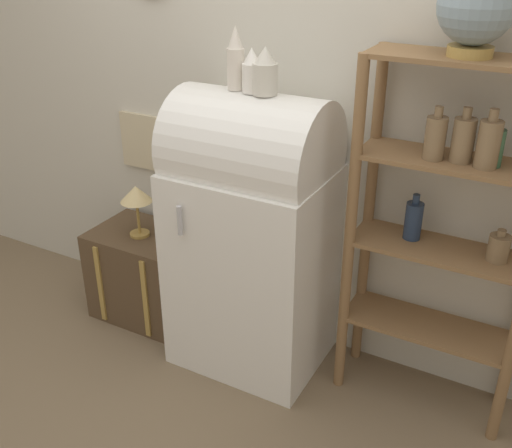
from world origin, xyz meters
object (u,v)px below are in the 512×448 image
object	(u,v)px
vase_right	(265,72)
desk_lamp	(136,197)
vase_left	(236,60)
globe	(477,7)
refrigerator	(252,233)
suitcase_trunk	(147,274)
vase_center	(252,72)

from	to	relation	value
vase_right	desk_lamp	size ratio (longest dim) A/B	0.69
vase_left	desk_lamp	world-z (taller)	vase_left
globe	refrigerator	bearing A→B (deg)	-172.69
vase_left	desk_lamp	xyz separation A→B (m)	(-0.64, 0.01, -0.79)
globe	vase_right	xyz separation A→B (m)	(-0.80, -0.12, -0.29)
suitcase_trunk	globe	distance (m)	2.23
globe	vase_center	distance (m)	0.92
refrigerator	globe	world-z (taller)	globe
suitcase_trunk	vase_left	distance (m)	1.44
globe	desk_lamp	xyz separation A→B (m)	(-1.59, -0.10, -1.05)
suitcase_trunk	globe	world-z (taller)	globe
vase_center	desk_lamp	size ratio (longest dim) A/B	0.64
vase_center	refrigerator	bearing A→B (deg)	128.96
refrigerator	vase_center	size ratio (longest dim) A/B	7.46
vase_center	vase_left	bearing A→B (deg)	172.16
vase_left	vase_center	bearing A→B (deg)	-7.84
vase_center	vase_right	bearing A→B (deg)	-2.98
vase_right	suitcase_trunk	bearing A→B (deg)	176.54
vase_center	vase_right	size ratio (longest dim) A/B	0.94
refrigerator	vase_left	distance (m)	0.83
vase_left	vase_right	bearing A→B (deg)	-5.74
suitcase_trunk	vase_center	bearing A→B (deg)	-3.50
globe	vase_left	bearing A→B (deg)	-173.53
vase_left	vase_right	distance (m)	0.16
refrigerator	globe	bearing A→B (deg)	7.31
refrigerator	globe	xyz separation A→B (m)	(0.87, 0.11, 1.09)
vase_center	desk_lamp	world-z (taller)	vase_center
refrigerator	vase_left	world-z (taller)	vase_left
refrigerator	globe	distance (m)	1.40
suitcase_trunk	desk_lamp	size ratio (longest dim) A/B	1.97
refrigerator	suitcase_trunk	size ratio (longest dim) A/B	2.45
vase_right	desk_lamp	world-z (taller)	vase_right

